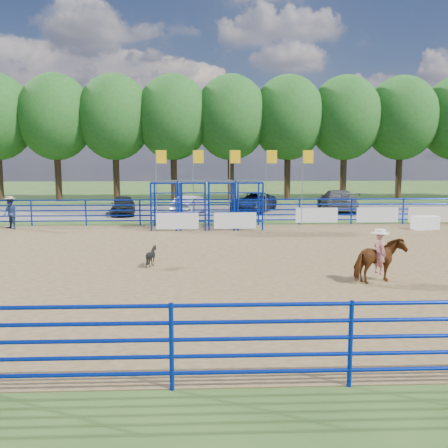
{
  "coord_description": "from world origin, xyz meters",
  "views": [
    {
      "loc": [
        -2.47,
        -17.93,
        3.89
      ],
      "look_at": [
        -1.66,
        1.0,
        1.3
      ],
      "focal_mm": 40.0,
      "sensor_mm": 36.0,
      "label": 1
    }
  ],
  "objects_px": {
    "car_c": "(253,202)",
    "car_a": "(123,205)",
    "spectator_cowboy": "(10,213)",
    "car_d": "(337,200)",
    "horse_and_rider": "(379,257)",
    "calf": "(151,256)",
    "announcer_table": "(425,223)",
    "car_b": "(191,205)"
  },
  "relations": [
    {
      "from": "car_d",
      "to": "car_c",
      "type": "bearing_deg",
      "value": 4.05
    },
    {
      "from": "car_b",
      "to": "calf",
      "type": "bearing_deg",
      "value": 108.89
    },
    {
      "from": "announcer_table",
      "to": "car_a",
      "type": "distance_m",
      "value": 18.65
    },
    {
      "from": "announcer_table",
      "to": "car_b",
      "type": "relative_size",
      "value": 0.35
    },
    {
      "from": "car_b",
      "to": "car_c",
      "type": "xyz_separation_m",
      "value": [
        4.32,
        1.0,
        0.05
      ]
    },
    {
      "from": "car_a",
      "to": "car_b",
      "type": "bearing_deg",
      "value": -1.4
    },
    {
      "from": "car_b",
      "to": "spectator_cowboy",
      "type": "bearing_deg",
      "value": 58.27
    },
    {
      "from": "car_c",
      "to": "calf",
      "type": "bearing_deg",
      "value": -83.49
    },
    {
      "from": "horse_and_rider",
      "to": "calf",
      "type": "xyz_separation_m",
      "value": [
        -7.21,
        2.63,
        -0.44
      ]
    },
    {
      "from": "horse_and_rider",
      "to": "car_a",
      "type": "relative_size",
      "value": 0.61
    },
    {
      "from": "car_b",
      "to": "car_a",
      "type": "bearing_deg",
      "value": 27.5
    },
    {
      "from": "car_c",
      "to": "car_d",
      "type": "bearing_deg",
      "value": 24.61
    },
    {
      "from": "horse_and_rider",
      "to": "spectator_cowboy",
      "type": "height_order",
      "value": "horse_and_rider"
    },
    {
      "from": "calf",
      "to": "spectator_cowboy",
      "type": "distance_m",
      "value": 12.65
    },
    {
      "from": "car_d",
      "to": "car_a",
      "type": "bearing_deg",
      "value": 8.92
    },
    {
      "from": "car_a",
      "to": "car_b",
      "type": "xyz_separation_m",
      "value": [
        4.49,
        0.39,
        -0.02
      ]
    },
    {
      "from": "horse_and_rider",
      "to": "calf",
      "type": "bearing_deg",
      "value": 159.95
    },
    {
      "from": "horse_and_rider",
      "to": "announcer_table",
      "type": "bearing_deg",
      "value": 59.78
    },
    {
      "from": "car_d",
      "to": "calf",
      "type": "bearing_deg",
      "value": 60.05
    },
    {
      "from": "spectator_cowboy",
      "to": "car_b",
      "type": "bearing_deg",
      "value": 35.78
    },
    {
      "from": "announcer_table",
      "to": "car_c",
      "type": "distance_m",
      "value": 12.14
    },
    {
      "from": "calf",
      "to": "car_a",
      "type": "bearing_deg",
      "value": -19.66
    },
    {
      "from": "announcer_table",
      "to": "spectator_cowboy",
      "type": "distance_m",
      "value": 22.06
    },
    {
      "from": "announcer_table",
      "to": "car_b",
      "type": "xyz_separation_m",
      "value": [
        -12.59,
        7.88,
        0.26
      ]
    },
    {
      "from": "horse_and_rider",
      "to": "car_d",
      "type": "bearing_deg",
      "value": 78.39
    },
    {
      "from": "spectator_cowboy",
      "to": "car_d",
      "type": "relative_size",
      "value": 0.33
    },
    {
      "from": "announcer_table",
      "to": "car_b",
      "type": "bearing_deg",
      "value": 147.94
    },
    {
      "from": "car_b",
      "to": "car_c",
      "type": "relative_size",
      "value": 0.78
    },
    {
      "from": "horse_and_rider",
      "to": "car_c",
      "type": "relative_size",
      "value": 0.47
    },
    {
      "from": "horse_and_rider",
      "to": "car_a",
      "type": "height_order",
      "value": "horse_and_rider"
    },
    {
      "from": "horse_and_rider",
      "to": "car_b",
      "type": "distance_m",
      "value": 19.86
    },
    {
      "from": "announcer_table",
      "to": "car_d",
      "type": "distance_m",
      "value": 9.27
    },
    {
      "from": "car_b",
      "to": "car_d",
      "type": "xyz_separation_m",
      "value": [
        10.29,
        1.09,
        0.14
      ]
    },
    {
      "from": "car_a",
      "to": "car_b",
      "type": "height_order",
      "value": "car_a"
    },
    {
      "from": "announcer_table",
      "to": "calf",
      "type": "distance_m",
      "value": 15.97
    },
    {
      "from": "car_c",
      "to": "car_a",
      "type": "bearing_deg",
      "value": -147.28
    },
    {
      "from": "announcer_table",
      "to": "spectator_cowboy",
      "type": "bearing_deg",
      "value": 177.2
    },
    {
      "from": "car_c",
      "to": "car_d",
      "type": "height_order",
      "value": "car_d"
    },
    {
      "from": "calf",
      "to": "car_d",
      "type": "xyz_separation_m",
      "value": [
        11.31,
        17.32,
        0.39
      ]
    },
    {
      "from": "spectator_cowboy",
      "to": "car_b",
      "type": "height_order",
      "value": "spectator_cowboy"
    },
    {
      "from": "car_b",
      "to": "car_d",
      "type": "height_order",
      "value": "car_d"
    },
    {
      "from": "car_b",
      "to": "car_d",
      "type": "relative_size",
      "value": 0.72
    }
  ]
}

